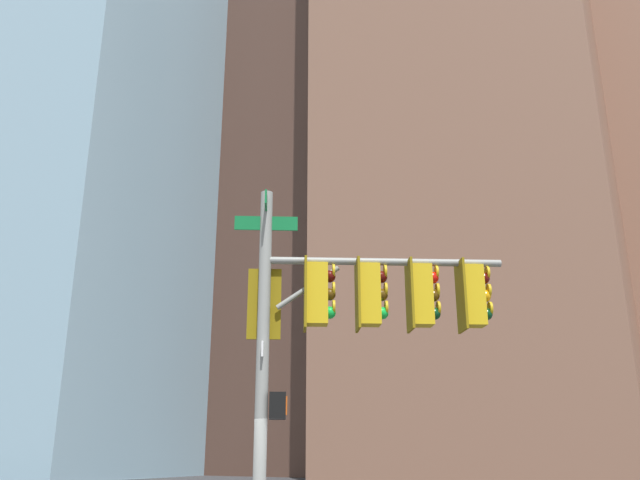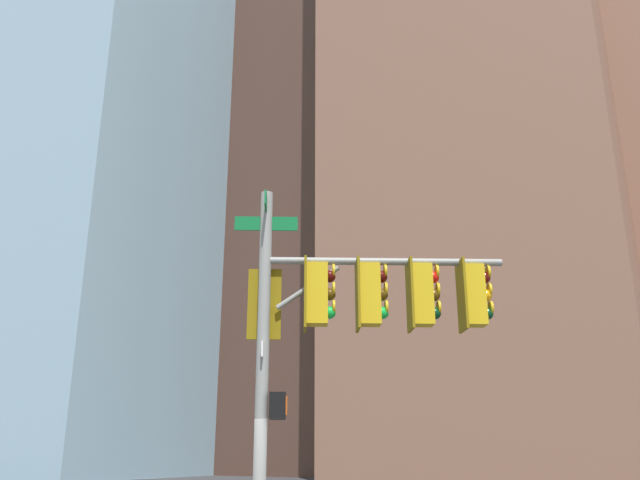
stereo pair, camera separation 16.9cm
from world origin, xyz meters
name	(u,v)px [view 1 (the left image)]	position (x,y,z in m)	size (l,w,h in m)	color
signal_pole_assembly	(345,314)	(0.96, 0.84, 4.15)	(3.84, 2.49, 6.20)	gray
building_brick_nearside	(465,117)	(-6.74, 39.47, 28.09)	(20.71, 15.83, 56.19)	#845B47
building_brick_midblock	(613,222)	(2.48, 51.93, 21.22)	(21.10, 17.16, 42.45)	#845B47
building_glass_tower	(122,80)	(-43.62, 36.80, 40.82)	(27.28, 29.97, 81.64)	#8CB2C6
building_brick_farside	(300,207)	(-25.85, 45.62, 25.63)	(16.92, 16.57, 51.26)	#4C3328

